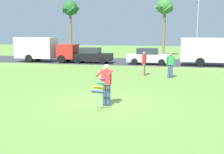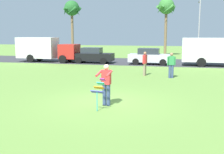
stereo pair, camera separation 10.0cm
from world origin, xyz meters
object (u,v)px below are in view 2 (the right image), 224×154
person_kite_flyer (106,83)px  person_walker_far (145,63)px  kite_held (99,89)px  parked_car_silver (150,57)px  parked_car_black (93,56)px  streetlight_pole (199,26)px  parked_truck_red_cab (45,49)px  palm_tree_right_near (166,9)px  parked_truck_grey_van (214,51)px  palm_tree_left_near (72,10)px  person_walker_near (171,64)px

person_kite_flyer → person_walker_far: size_ratio=1.00×
kite_held → parked_car_silver: size_ratio=0.29×
parked_car_black → streetlight_pole: (10.93, 7.75, 3.22)m
parked_truck_red_cab → streetlight_pole: size_ratio=0.96×
streetlight_pole → parked_car_black: bearing=-144.7°
palm_tree_right_near → parked_car_silver: bearing=-95.2°
person_kite_flyer → parked_truck_grey_van: size_ratio=0.26×
palm_tree_left_near → kite_held: bearing=-66.3°
person_walker_far → palm_tree_left_near: bearing=125.7°
parked_car_silver → palm_tree_right_near: size_ratio=0.55×
person_kite_flyer → person_walker_far: (0.59, 8.63, -0.02)m
parked_car_black → palm_tree_right_near: palm_tree_right_near is taller
parked_car_silver → palm_tree_left_near: size_ratio=0.55×
parked_car_black → parked_car_silver: 5.89m
palm_tree_right_near → streetlight_pole: palm_tree_right_near is taller
parked_truck_red_cab → parked_car_black: parked_truck_red_cab is taller
palm_tree_left_near → person_walker_near: 23.44m
kite_held → palm_tree_left_near: 29.53m
palm_tree_right_near → person_walker_near: palm_tree_right_near is taller
kite_held → parked_truck_red_cab: size_ratio=0.18×
parked_truck_grey_van → person_walker_near: size_ratio=3.89×
parked_truck_grey_van → streetlight_pole: (-0.93, 7.75, 2.59)m
person_kite_flyer → parked_truck_red_cab: size_ratio=0.26×
kite_held → person_walker_far: size_ratio=0.71×
parked_car_black → streetlight_pole: size_ratio=0.60×
person_walker_near → kite_held: bearing=-106.3°
parked_truck_red_cab → person_walker_far: (11.70, -7.45, -0.48)m
parked_truck_red_cab → parked_car_silver: parked_truck_red_cab is taller
parked_truck_grey_van → parked_car_black: bearing=-180.0°
kite_held → person_walker_far: person_walker_far is taller
palm_tree_right_near → person_walker_near: (1.25, -18.95, -5.41)m
person_kite_flyer → parked_car_silver: size_ratio=0.41×
parked_truck_grey_van → kite_held: bearing=-110.5°
parked_car_black → parked_car_silver: bearing=0.0°
palm_tree_right_near → person_walker_near: 19.75m
kite_held → palm_tree_left_near: (-11.67, 26.58, 5.44)m
person_kite_flyer → palm_tree_right_near: size_ratio=0.22×
parked_car_silver → palm_tree_right_near: (0.99, 10.87, 5.57)m
palm_tree_right_near → person_walker_far: (-0.62, -18.32, -5.41)m
parked_car_silver → streetlight_pole: streetlight_pole is taller
person_walker_far → parked_truck_red_cab: bearing=147.5°
person_walker_far → palm_tree_right_near: bearing=88.1°
parked_car_silver → person_walker_near: (2.24, -8.09, 0.16)m
parked_car_black → person_walker_near: 11.47m
kite_held → palm_tree_right_near: 28.26m
parked_truck_grey_van → streetlight_pole: size_ratio=0.96×
kite_held → parked_truck_grey_van: size_ratio=0.18×
kite_held → parked_car_silver: (0.32, 16.83, -0.07)m
parked_car_black → parked_car_silver: (5.89, 0.00, 0.00)m
parked_car_black → kite_held: bearing=-71.7°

